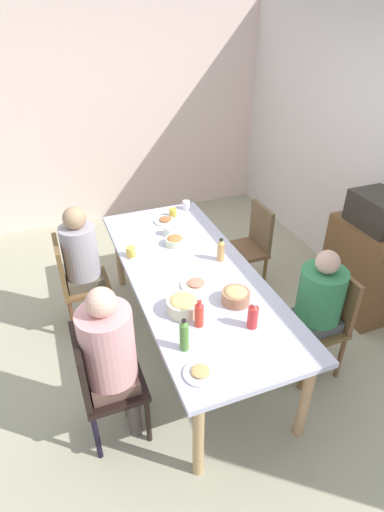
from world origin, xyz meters
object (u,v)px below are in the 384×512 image
at_px(dining_table, 192,279).
at_px(chair_1, 100,382).
at_px(chair_0, 251,243).
at_px(chair_3, 324,317).
at_px(person_1, 110,352).
at_px(bottle_3, 199,314).
at_px(person_2, 83,258).
at_px(plate_2, 196,284).
at_px(microwave, 380,211).
at_px(plate_1, 201,373).
at_px(plate_0, 165,220).
at_px(bowl_2, 183,305).
at_px(chair_2, 75,280).
at_px(cup_3, 186,205).
at_px(cup_0, 173,213).
at_px(person_3, 318,302).
at_px(bottle_2, 221,250).
at_px(cup_2, 131,252).
at_px(bottle_1, 253,315).
at_px(bowl_1, 236,296).
at_px(side_cabinet, 364,268).
at_px(bottle_0, 184,335).
at_px(bowl_0, 175,241).
at_px(cup_1, 168,231).

bearing_deg(dining_table, chair_1, -55.28).
distance_m(chair_0, chair_3, 1.19).
relative_size(person_1, bottle_3, 6.09).
bearing_deg(person_2, plate_2, 43.61).
xyz_separation_m(person_1, microwave, (-0.49, 2.45, 0.30)).
bearing_deg(plate_1, dining_table, 161.67).
bearing_deg(plate_0, dining_table, -4.30).
bearing_deg(chair_3, chair_0, 180.00).
bearing_deg(bowl_2, plate_0, 167.40).
relative_size(chair_2, plate_2, 3.88).
distance_m(chair_2, cup_3, 1.33).
relative_size(bowl_2, cup_0, 2.15).
xyz_separation_m(person_3, cup_3, (-1.66, -0.42, 0.12)).
xyz_separation_m(bowl_2, bottle_2, (-0.50, 0.50, 0.03)).
bearing_deg(dining_table, microwave, 86.52).
bearing_deg(microwave, chair_3, -59.14).
distance_m(plate_0, plate_1, 1.89).
distance_m(plate_0, microwave, 1.91).
bearing_deg(bowl_2, cup_2, -168.58).
relative_size(person_3, bottle_1, 5.61).
bearing_deg(cup_2, chair_3, 51.48).
xyz_separation_m(person_3, bowl_2, (-0.18, -0.99, 0.13)).
relative_size(bowl_1, bottle_3, 0.98).
xyz_separation_m(chair_2, person_2, (-0.00, 0.09, 0.20)).
bearing_deg(plate_1, chair_2, -161.11).
distance_m(cup_3, microwave, 1.79).
bearing_deg(side_cabinet, cup_0, -125.08).
distance_m(cup_3, bottle_3, 1.73).
xyz_separation_m(chair_1, microwave, (-0.49, 2.54, 0.53)).
xyz_separation_m(bottle_0, microwave, (-0.65, 2.02, 0.17)).
distance_m(plate_0, cup_0, 0.13).
relative_size(person_3, side_cabinet, 1.25).
bearing_deg(plate_0, plate_2, -5.45).
xyz_separation_m(person_3, plate_0, (-1.48, -0.70, 0.09)).
xyz_separation_m(chair_1, bowl_2, (-0.18, 0.63, 0.31)).
height_order(person_3, plate_1, person_3).
bearing_deg(cup_0, bowl_1, -0.63).
xyz_separation_m(plate_1, cup_3, (-2.04, 0.67, 0.03)).
relative_size(bowl_1, side_cabinet, 0.22).
bearing_deg(side_cabinet, microwave, 0.00).
xyz_separation_m(bowl_0, bottle_0, (1.19, -0.35, 0.07)).
relative_size(person_2, bottle_0, 5.10).
bearing_deg(person_1, microwave, 101.36).
distance_m(cup_0, cup_1, 0.36).
xyz_separation_m(chair_0, bottle_3, (1.18, -1.03, 0.35)).
bearing_deg(microwave, chair_2, -105.34).
relative_size(chair_0, person_3, 0.80).
bearing_deg(bottle_0, side_cabinet, 107.75).
bearing_deg(plate_0, microwave, 58.67).
bearing_deg(plate_1, person_2, -164.15).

